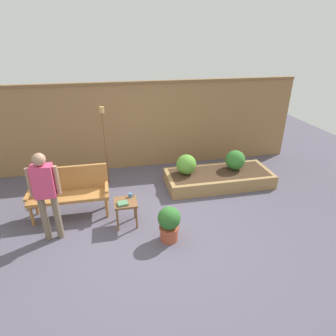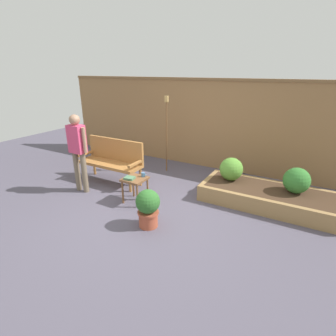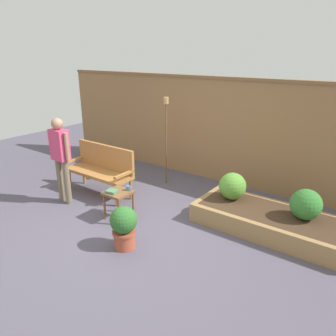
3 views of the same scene
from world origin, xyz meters
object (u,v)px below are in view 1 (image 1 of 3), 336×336
at_px(tiki_torch, 104,133).
at_px(potted_boxwood, 169,223).
at_px(book_on_table, 123,203).
at_px(shrub_far_corner, 235,160).
at_px(person_by_bench, 45,190).
at_px(cup_on_table, 130,195).
at_px(side_table, 126,206).
at_px(garden_bench, 69,188).
at_px(shrub_near_bench, 186,164).

bearing_deg(tiki_torch, potted_boxwood, -67.01).
height_order(book_on_table, potted_boxwood, potted_boxwood).
height_order(shrub_far_corner, tiki_torch, tiki_torch).
xyz_separation_m(tiki_torch, person_by_bench, (-0.93, -1.84, -0.28)).
bearing_deg(potted_boxwood, cup_on_table, 128.67).
xyz_separation_m(side_table, potted_boxwood, (0.67, -0.57, -0.06)).
height_order(book_on_table, tiki_torch, tiki_torch).
height_order(garden_bench, person_by_bench, person_by_bench).
relative_size(shrub_near_bench, tiki_torch, 0.25).
relative_size(garden_bench, shrub_far_corner, 3.17).
distance_m(garden_bench, potted_boxwood, 2.04).
height_order(tiki_torch, person_by_bench, tiki_torch).
bearing_deg(tiki_torch, book_on_table, -82.16).
xyz_separation_m(garden_bench, side_table, (1.01, -0.58, -0.15)).
xyz_separation_m(cup_on_table, book_on_table, (-0.15, -0.22, -0.02)).
bearing_deg(person_by_bench, book_on_table, 2.66).
bearing_deg(tiki_torch, shrub_near_bench, -15.89).
xyz_separation_m(garden_bench, potted_boxwood, (1.67, -1.15, -0.20)).
distance_m(garden_bench, side_table, 1.17).
relative_size(shrub_near_bench, person_by_bench, 0.29).
xyz_separation_m(book_on_table, tiki_torch, (-0.25, 1.79, 0.72)).
distance_m(garden_bench, shrub_far_corner, 3.66).
bearing_deg(cup_on_table, person_by_bench, -168.36).
bearing_deg(shrub_near_bench, side_table, -139.87).
distance_m(book_on_table, shrub_near_bench, 1.97).
relative_size(cup_on_table, potted_boxwood, 0.17).
bearing_deg(potted_boxwood, side_table, 139.23).
bearing_deg(book_on_table, shrub_far_corner, 17.05).
xyz_separation_m(side_table, tiki_torch, (-0.30, 1.70, 0.82)).
xyz_separation_m(side_table, cup_on_table, (0.10, 0.13, 0.12)).
relative_size(garden_bench, side_table, 3.00).
height_order(book_on_table, person_by_bench, person_by_bench).
bearing_deg(potted_boxwood, shrub_far_corner, 42.73).
bearing_deg(shrub_far_corner, shrub_near_bench, 180.00).
distance_m(side_table, person_by_bench, 1.35).
xyz_separation_m(cup_on_table, potted_boxwood, (0.57, -0.71, -0.18)).
relative_size(cup_on_table, person_by_bench, 0.07).
bearing_deg(shrub_far_corner, side_table, -155.05).
xyz_separation_m(cup_on_table, shrub_near_bench, (1.33, 1.07, 0.01)).
relative_size(potted_boxwood, shrub_far_corner, 1.37).
xyz_separation_m(cup_on_table, shrub_far_corner, (2.50, 1.07, 0.01)).
bearing_deg(cup_on_table, shrub_far_corner, 23.26).
bearing_deg(cup_on_table, shrub_near_bench, 38.82).
height_order(shrub_far_corner, person_by_bench, person_by_bench).
relative_size(book_on_table, potted_boxwood, 0.28).
bearing_deg(potted_boxwood, tiki_torch, 112.99).
distance_m(potted_boxwood, person_by_bench, 2.04).
height_order(shrub_near_bench, tiki_torch, tiki_torch).
bearing_deg(side_table, garden_bench, 150.22).
relative_size(book_on_table, person_by_bench, 0.11).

